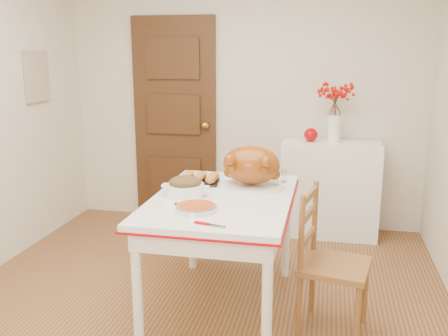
% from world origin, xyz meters
% --- Properties ---
extents(floor, '(3.50, 4.00, 0.00)m').
position_xyz_m(floor, '(0.00, 0.00, 0.00)').
color(floor, brown).
rests_on(floor, ground).
extents(wall_back, '(3.50, 0.00, 2.50)m').
position_xyz_m(wall_back, '(0.00, 2.00, 1.25)').
color(wall_back, beige).
rests_on(wall_back, ground).
extents(door_back, '(0.85, 0.06, 2.06)m').
position_xyz_m(door_back, '(-0.70, 1.97, 1.03)').
color(door_back, '#382111').
rests_on(door_back, ground).
extents(photo_board, '(0.03, 0.35, 0.45)m').
position_xyz_m(photo_board, '(-1.73, 1.20, 1.50)').
color(photo_board, beige).
rests_on(photo_board, ground).
extents(sideboard, '(0.90, 0.40, 0.90)m').
position_xyz_m(sideboard, '(0.87, 1.78, 0.45)').
color(sideboard, white).
rests_on(sideboard, floor).
extents(kitchen_table, '(0.91, 1.33, 0.80)m').
position_xyz_m(kitchen_table, '(0.18, 0.20, 0.40)').
color(kitchen_table, white).
rests_on(kitchen_table, floor).
extents(chair_oak, '(0.47, 0.47, 0.91)m').
position_xyz_m(chair_oak, '(0.91, 0.07, 0.46)').
color(chair_oak, brown).
rests_on(chair_oak, floor).
extents(berry_vase, '(0.27, 0.27, 0.52)m').
position_xyz_m(berry_vase, '(0.88, 1.78, 1.16)').
color(berry_vase, white).
rests_on(berry_vase, sideboard).
extents(apple, '(0.13, 0.13, 0.13)m').
position_xyz_m(apple, '(0.68, 1.78, 0.96)').
color(apple, '#A90107').
rests_on(apple, sideboard).
extents(turkey_platter, '(0.48, 0.39, 0.29)m').
position_xyz_m(turkey_platter, '(0.33, 0.46, 0.94)').
color(turkey_platter, '#7E4007').
rests_on(turkey_platter, kitchen_table).
extents(pumpkin_pie, '(0.27, 0.27, 0.05)m').
position_xyz_m(pumpkin_pie, '(0.09, -0.12, 0.82)').
color(pumpkin_pie, '#B64315').
rests_on(pumpkin_pie, kitchen_table).
extents(stuffing_dish, '(0.36, 0.31, 0.12)m').
position_xyz_m(stuffing_dish, '(-0.06, 0.17, 0.86)').
color(stuffing_dish, brown).
rests_on(stuffing_dish, kitchen_table).
extents(rolls_tray, '(0.29, 0.24, 0.07)m').
position_xyz_m(rolls_tray, '(-0.05, 0.50, 0.83)').
color(rolls_tray, '#C77435').
rests_on(rolls_tray, kitchen_table).
extents(pie_server, '(0.19, 0.09, 0.01)m').
position_xyz_m(pie_server, '(0.23, -0.35, 0.80)').
color(pie_server, silver).
rests_on(pie_server, kitchen_table).
extents(carving_knife, '(0.23, 0.09, 0.01)m').
position_xyz_m(carving_knife, '(0.04, -0.04, 0.80)').
color(carving_knife, silver).
rests_on(carving_knife, kitchen_table).
extents(drinking_glass, '(0.08, 0.08, 0.12)m').
position_xyz_m(drinking_glass, '(0.28, 0.77, 0.85)').
color(drinking_glass, white).
rests_on(drinking_glass, kitchen_table).
extents(shaker_pair, '(0.10, 0.07, 0.10)m').
position_xyz_m(shaker_pair, '(0.51, 0.65, 0.84)').
color(shaker_pair, white).
rests_on(shaker_pair, kitchen_table).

